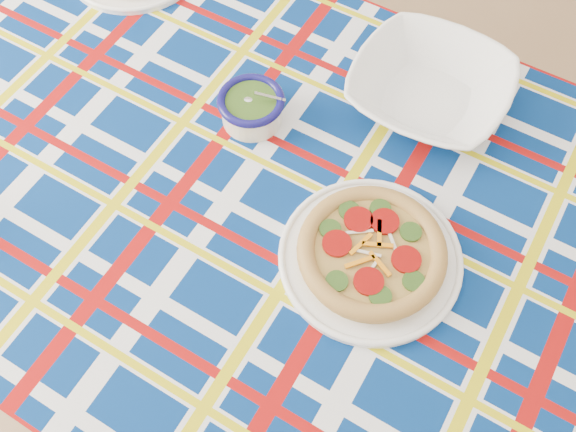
% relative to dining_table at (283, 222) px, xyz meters
% --- Properties ---
extents(floor, '(4.00, 4.00, 0.00)m').
position_rel_dining_table_xyz_m(floor, '(-0.22, 0.32, -0.73)').
color(floor, '#8F6B4A').
rests_on(floor, ground).
extents(dining_table, '(1.98, 1.58, 0.81)m').
position_rel_dining_table_xyz_m(dining_table, '(0.00, 0.00, 0.00)').
color(dining_table, brown).
rests_on(dining_table, floor).
extents(tablecloth, '(2.03, 1.63, 0.11)m').
position_rel_dining_table_xyz_m(tablecloth, '(-0.00, 0.00, 0.03)').
color(tablecloth, navy).
rests_on(tablecloth, dining_table).
extents(main_focaccia_plate, '(0.40, 0.40, 0.06)m').
position_rel_dining_table_xyz_m(main_focaccia_plate, '(0.17, -0.09, 0.12)').
color(main_focaccia_plate, '#AC843D').
rests_on(main_focaccia_plate, tablecloth).
extents(pesto_bowl, '(0.18, 0.18, 0.08)m').
position_rel_dining_table_xyz_m(pesto_bowl, '(-0.10, 0.17, 0.12)').
color(pesto_bowl, '#233F11').
rests_on(pesto_bowl, tablecloth).
extents(serving_bowl, '(0.39, 0.39, 0.08)m').
position_rel_dining_table_xyz_m(serving_bowl, '(0.24, 0.29, 0.12)').
color(serving_bowl, white).
rests_on(serving_bowl, tablecloth).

